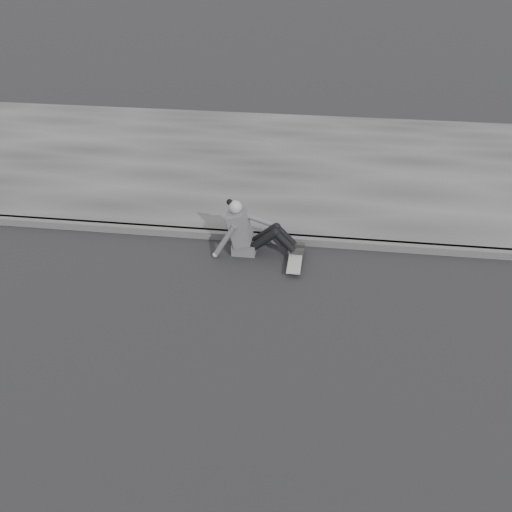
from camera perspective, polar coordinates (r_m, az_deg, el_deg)
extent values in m
plane|color=black|center=(7.03, 14.40, -10.25)|extent=(80.00, 80.00, 0.00)
cube|color=#464646|center=(9.08, 13.15, 0.98)|extent=(24.00, 0.16, 0.12)
cube|color=#3A3A3A|center=(11.77, 12.24, 8.50)|extent=(24.00, 6.00, 0.12)
cylinder|color=gray|center=(8.30, 3.27, -1.56)|extent=(0.03, 0.05, 0.05)
cylinder|color=gray|center=(8.30, 4.30, -1.64)|extent=(0.03, 0.05, 0.05)
cylinder|color=gray|center=(8.74, 3.56, 0.30)|extent=(0.03, 0.05, 0.05)
cylinder|color=gray|center=(8.74, 4.54, 0.23)|extent=(0.03, 0.05, 0.05)
cube|color=#2E2E31|center=(8.28, 3.79, -1.44)|extent=(0.16, 0.04, 0.03)
cube|color=#2E2E31|center=(8.72, 4.06, 0.43)|extent=(0.16, 0.04, 0.03)
cube|color=gray|center=(8.49, 3.93, -0.34)|extent=(0.20, 0.78, 0.02)
cube|color=#49494C|center=(8.77, -1.16, 0.95)|extent=(0.36, 0.34, 0.18)
cube|color=#49494C|center=(8.61, -1.64, 2.92)|extent=(0.37, 0.40, 0.57)
cube|color=#49494C|center=(8.57, -2.52, 3.68)|extent=(0.14, 0.30, 0.20)
cylinder|color=gray|center=(8.50, -2.00, 4.36)|extent=(0.09, 0.09, 0.08)
sphere|color=gray|center=(8.46, -2.08, 4.90)|extent=(0.20, 0.20, 0.20)
sphere|color=black|center=(8.46, -2.67, 5.42)|extent=(0.09, 0.09, 0.09)
cylinder|color=black|center=(8.55, 0.82, 1.62)|extent=(0.43, 0.13, 0.39)
cylinder|color=black|center=(8.71, 0.97, 2.21)|extent=(0.43, 0.13, 0.39)
cylinder|color=black|center=(8.53, 2.82, 1.45)|extent=(0.35, 0.11, 0.36)
cylinder|color=black|center=(8.69, 2.93, 2.05)|extent=(0.35, 0.11, 0.36)
sphere|color=black|center=(8.47, 1.94, 2.33)|extent=(0.13, 0.13, 0.13)
sphere|color=black|center=(8.63, 2.07, 2.92)|extent=(0.13, 0.13, 0.13)
cube|color=black|center=(8.60, 4.02, 0.47)|extent=(0.24, 0.08, 0.07)
cube|color=black|center=(8.76, 4.11, 1.08)|extent=(0.24, 0.08, 0.07)
cylinder|color=#49494C|center=(8.53, -3.18, 1.51)|extent=(0.38, 0.08, 0.58)
sphere|color=gray|center=(8.68, -4.12, 0.12)|extent=(0.08, 0.08, 0.08)
cylinder|color=#49494C|center=(8.69, 0.08, 3.68)|extent=(0.48, 0.08, 0.21)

